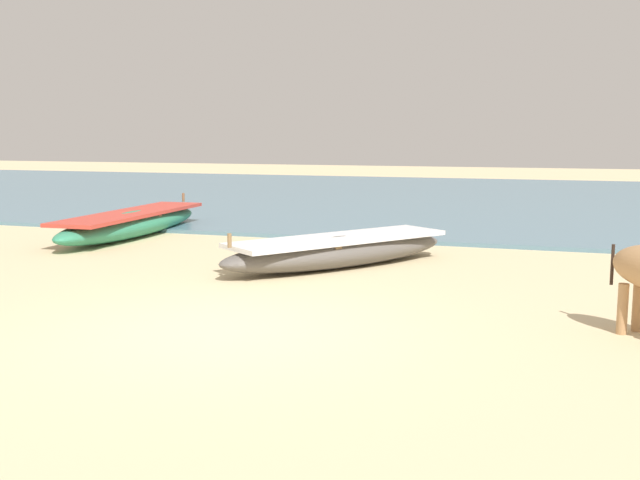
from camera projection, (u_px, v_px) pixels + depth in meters
name	position (u px, v px, depth m)	size (l,w,h in m)	color
ground	(233.00, 330.00, 7.78)	(80.00, 80.00, 0.00)	beige
sea_water	(452.00, 198.00, 23.38)	(60.00, 20.00, 0.08)	slate
fishing_boat_1	(339.00, 250.00, 11.43)	(3.27, 3.98, 0.68)	#5B5651
fishing_boat_3	(132.00, 223.00, 14.80)	(1.20, 5.02, 0.71)	#338C66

